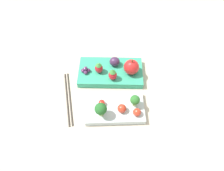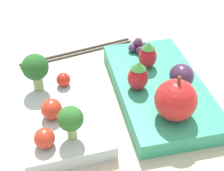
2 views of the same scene
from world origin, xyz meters
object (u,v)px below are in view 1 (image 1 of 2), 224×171
at_px(cherry_tomato_2, 102,103).
at_px(chopsticks_pair, 68,98).
at_px(cherry_tomato_1, 137,112).
at_px(grape_cluster, 86,70).
at_px(strawberry_1, 112,75).
at_px(apple, 131,67).
at_px(strawberry_0, 99,68).
at_px(bento_box_savoury, 114,108).
at_px(broccoli_floret_0, 135,100).
at_px(broccoli_floret_1, 101,109).
at_px(cherry_tomato_0, 122,108).
at_px(bento_box_fruit, 111,72).
at_px(plum, 115,62).

height_order(cherry_tomato_2, chopsticks_pair, cherry_tomato_2).
bearing_deg(cherry_tomato_1, chopsticks_pair, -20.94).
bearing_deg(grape_cluster, strawberry_1, 158.24).
relative_size(apple, strawberry_0, 1.45).
xyz_separation_m(cherry_tomato_2, chopsticks_pair, (0.11, -0.04, -0.03)).
distance_m(bento_box_savoury, chopsticks_pair, 0.16).
bearing_deg(broccoli_floret_0, cherry_tomato_1, 95.97).
bearing_deg(broccoli_floret_1, cherry_tomato_0, -170.98).
distance_m(grape_cluster, chopsticks_pair, 0.11).
bearing_deg(chopsticks_pair, cherry_tomato_1, 159.06).
bearing_deg(bento_box_fruit, plum, -122.54).
xyz_separation_m(bento_box_fruit, plum, (-0.02, -0.03, 0.03)).
height_order(bento_box_savoury, cherry_tomato_0, cherry_tomato_0).
height_order(plum, chopsticks_pair, plum).
height_order(cherry_tomato_2, strawberry_0, strawberry_0).
bearing_deg(broccoli_floret_1, broccoli_floret_0, -165.19).
xyz_separation_m(cherry_tomato_1, plum, (0.05, -0.20, 0.01)).
bearing_deg(cherry_tomato_2, bento_box_fruit, -104.80).
bearing_deg(bento_box_savoury, broccoli_floret_1, 31.93).
distance_m(bento_box_savoury, apple, 0.16).
xyz_separation_m(strawberry_0, grape_cluster, (0.05, -0.00, -0.01)).
height_order(broccoli_floret_1, cherry_tomato_1, broccoli_floret_1).
bearing_deg(strawberry_1, cherry_tomato_2, 69.06).
distance_m(broccoli_floret_1, apple, 0.19).
height_order(bento_box_savoury, cherry_tomato_1, cherry_tomato_1).
xyz_separation_m(cherry_tomato_2, grape_cluster, (0.05, -0.14, 0.00)).
relative_size(bento_box_fruit, cherry_tomato_0, 8.63).
distance_m(bento_box_fruit, strawberry_1, 0.05).
distance_m(broccoli_floret_0, strawberry_0, 0.18).
bearing_deg(cherry_tomato_2, cherry_tomato_1, 159.12).
bearing_deg(bento_box_fruit, apple, 170.39).
relative_size(cherry_tomato_0, cherry_tomato_2, 1.35).
xyz_separation_m(broccoli_floret_0, strawberry_0, (0.11, -0.14, -0.01)).
xyz_separation_m(bento_box_savoury, plum, (-0.01, -0.17, 0.03)).
bearing_deg(broccoli_floret_1, grape_cluster, -73.81).
height_order(strawberry_0, chopsticks_pair, strawberry_0).
relative_size(broccoli_floret_1, chopsticks_pair, 0.27).
xyz_separation_m(grape_cluster, chopsticks_pair, (0.06, 0.09, -0.03)).
xyz_separation_m(broccoli_floret_0, strawberry_1, (0.07, -0.11, -0.01)).
distance_m(cherry_tomato_1, strawberry_1, 0.16).
height_order(bento_box_savoury, broccoli_floret_1, broccoli_floret_1).
xyz_separation_m(cherry_tomato_0, strawberry_0, (0.07, -0.16, 0.01)).
relative_size(apple, plum, 1.69).
xyz_separation_m(apple, plum, (0.06, -0.04, -0.01)).
bearing_deg(bento_box_savoury, grape_cluster, -58.42).
relative_size(strawberry_0, plum, 1.16).
relative_size(strawberry_0, strawberry_1, 0.97).
relative_size(bento_box_savoury, strawberry_1, 4.23).
relative_size(strawberry_1, plum, 1.20).
bearing_deg(cherry_tomato_0, cherry_tomato_1, 161.57).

